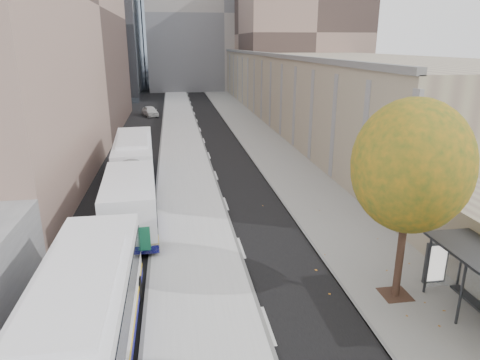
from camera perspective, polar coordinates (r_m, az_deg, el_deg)
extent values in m
cube|color=silver|center=(36.53, -7.50, 2.86)|extent=(4.25, 150.00, 0.15)
cube|color=gray|center=(37.56, 4.81, 3.30)|extent=(4.75, 150.00, 0.08)
cube|color=gray|center=(67.60, 8.65, 13.00)|extent=(18.00, 92.00, 8.00)
cube|color=#9A928D|center=(97.07, -2.80, 21.05)|extent=(30.00, 18.00, 30.00)
cylinder|color=#302117|center=(17.41, 20.53, -9.60)|extent=(0.28, 0.28, 3.24)
sphere|color=#2F521D|center=(16.16, 21.88, 1.74)|extent=(4.20, 4.20, 4.20)
cube|color=white|center=(27.69, -14.07, 0.60)|extent=(3.51, 17.60, 2.91)
cube|color=black|center=(27.54, -14.15, 1.66)|extent=(3.53, 16.91, 1.01)
cube|color=#19704A|center=(19.69, -16.01, -7.76)|extent=(1.85, 0.16, 1.13)
imported|color=silver|center=(59.57, -11.88, 8.98)|extent=(2.62, 4.21, 1.34)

